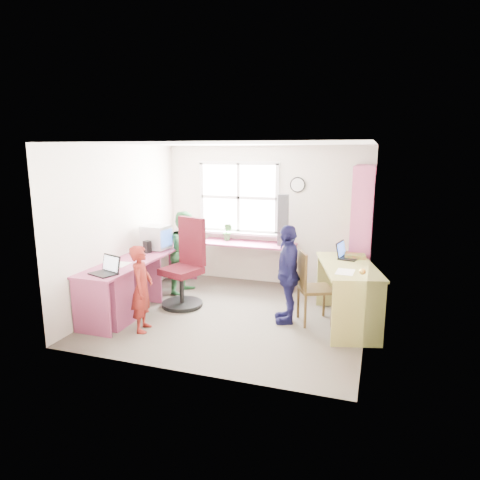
{
  "coord_description": "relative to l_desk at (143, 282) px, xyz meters",
  "views": [
    {
      "loc": [
        1.89,
        -5.47,
        2.31
      ],
      "look_at": [
        0.0,
        0.25,
        1.05
      ],
      "focal_mm": 32.0,
      "sensor_mm": 36.0,
      "label": 1
    }
  ],
  "objects": [
    {
      "name": "person_green",
      "position": [
        0.21,
        1.02,
        0.22
      ],
      "size": [
        0.59,
        0.72,
        1.36
      ],
      "primitive_type": "imported",
      "rotation": [
        0.0,
        0.0,
        1.44
      ],
      "color": "#2D703B",
      "rests_on": "ground"
    },
    {
      "name": "l_desk",
      "position": [
        0.0,
        0.0,
        0.0
      ],
      "size": [
        2.38,
        2.95,
        0.75
      ],
      "color": "#A6426A",
      "rests_on": "ground"
    },
    {
      "name": "laptop_right",
      "position": [
        2.78,
        0.81,
        0.43
      ],
      "size": [
        0.34,
        0.38,
        0.23
      ],
      "rotation": [
        0.0,
        0.0,
        1.36
      ],
      "color": "black",
      "rests_on": "right_desk"
    },
    {
      "name": "speaker_a",
      "position": [
        -0.21,
        0.52,
        0.39
      ],
      "size": [
        0.12,
        0.12,
        0.19
      ],
      "rotation": [
        0.0,
        0.0,
        -0.3
      ],
      "color": "black",
      "rests_on": "l_desk"
    },
    {
      "name": "speaker_b",
      "position": [
        -0.21,
        1.12,
        0.39
      ],
      "size": [
        0.11,
        0.11,
        0.2
      ],
      "rotation": [
        0.0,
        0.0,
        -0.13
      ],
      "color": "black",
      "rests_on": "l_desk"
    },
    {
      "name": "potted_plant",
      "position": [
        0.67,
        1.78,
        0.45
      ],
      "size": [
        0.21,
        0.18,
        0.31
      ],
      "primitive_type": "imported",
      "rotation": [
        0.0,
        0.0,
        -0.31
      ],
      "color": "#2B6C2B",
      "rests_on": "l_desk"
    },
    {
      "name": "person_red",
      "position": [
        0.34,
        -0.59,
        0.11
      ],
      "size": [
        0.37,
        0.47,
        1.14
      ],
      "primitive_type": "imported",
      "rotation": [
        0.0,
        0.0,
        1.83
      ],
      "color": "maroon",
      "rests_on": "ground"
    },
    {
      "name": "cd_tower",
      "position": [
        1.67,
        1.74,
        0.72
      ],
      "size": [
        0.19,
        0.17,
        0.85
      ],
      "rotation": [
        0.0,
        0.0,
        0.11
      ],
      "color": "black",
      "rests_on": "l_desk"
    },
    {
      "name": "wooden_chair",
      "position": [
        2.37,
        0.35,
        0.09
      ],
      "size": [
        0.57,
        0.57,
        1.0
      ],
      "rotation": [
        0.0,
        0.0,
        0.43
      ],
      "color": "#453217",
      "rests_on": "ground"
    },
    {
      "name": "game_box",
      "position": [
        2.9,
        0.89,
        0.41
      ],
      "size": [
        0.32,
        0.32,
        0.06
      ],
      "rotation": [
        0.0,
        0.0,
        0.12
      ],
      "color": "red",
      "rests_on": "right_desk"
    },
    {
      "name": "crt_monitor",
      "position": [
        -0.19,
        0.78,
        0.49
      ],
      "size": [
        0.43,
        0.39,
        0.39
      ],
      "rotation": [
        0.0,
        0.0,
        -0.11
      ],
      "color": "silver",
      "rests_on": "l_desk"
    },
    {
      "name": "room",
      "position": [
        1.32,
        0.38,
        0.76
      ],
      "size": [
        3.64,
        3.44,
        2.44
      ],
      "color": "#4C453C",
      "rests_on": "ground"
    },
    {
      "name": "laptop_left",
      "position": [
        -0.12,
        -0.67,
        0.35
      ],
      "size": [
        0.41,
        0.38,
        0.23
      ],
      "rotation": [
        0.0,
        0.0,
        -0.34
      ],
      "color": "black",
      "rests_on": "l_desk"
    },
    {
      "name": "bookshelf",
      "position": [
        2.96,
        1.47,
        0.55
      ],
      "size": [
        0.3,
        1.02,
        2.1
      ],
      "color": "#A6426A",
      "rests_on": "ground"
    },
    {
      "name": "swivel_chair",
      "position": [
        0.47,
        0.46,
        0.12
      ],
      "size": [
        0.79,
        0.79,
        1.33
      ],
      "rotation": [
        0.0,
        0.0,
        -0.34
      ],
      "color": "black",
      "rests_on": "ground"
    },
    {
      "name": "person_navy",
      "position": [
        2.06,
        0.3,
        0.22
      ],
      "size": [
        0.55,
        0.85,
        1.35
      ],
      "primitive_type": "imported",
      "rotation": [
        0.0,
        0.0,
        -1.28
      ],
      "color": "#15143F",
      "rests_on": "ground"
    },
    {
      "name": "right_desk",
      "position": [
        2.85,
        0.45,
        0.15
      ],
      "size": [
        1.02,
        1.57,
        0.83
      ],
      "rotation": [
        0.0,
        0.0,
        0.26
      ],
      "color": "#9C994E",
      "rests_on": "ground"
    },
    {
      "name": "paper_b",
      "position": [
        2.83,
        0.08,
        0.38
      ],
      "size": [
        0.23,
        0.31,
        0.0
      ],
      "rotation": [
        0.0,
        0.0,
        -0.05
      ],
      "color": "white",
      "rests_on": "right_desk"
    },
    {
      "name": "paper_a",
      "position": [
        -0.2,
        -0.22,
        0.3
      ],
      "size": [
        0.21,
        0.29,
        0.0
      ],
      "rotation": [
        0.0,
        0.0,
        0.05
      ],
      "color": "white",
      "rests_on": "l_desk"
    }
  ]
}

